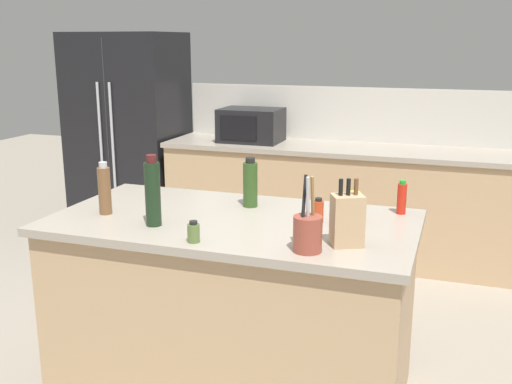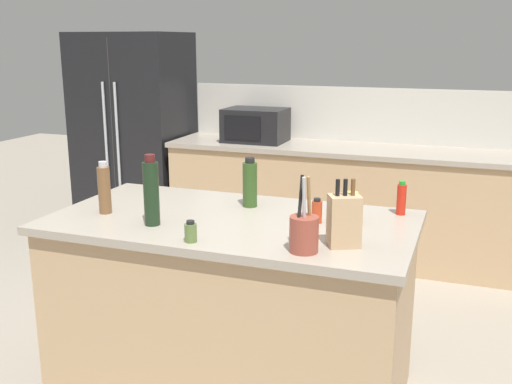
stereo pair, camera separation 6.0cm
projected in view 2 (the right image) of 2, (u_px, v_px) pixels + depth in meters
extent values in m
cube|color=tan|center=(367.00, 207.00, 4.94)|extent=(3.33, 0.62, 0.90)
cube|color=#9E9384|center=(370.00, 151.00, 4.83)|extent=(3.37, 0.66, 0.04)
cube|color=beige|center=(377.00, 115.00, 5.05)|extent=(3.33, 0.03, 0.46)
cube|color=tan|center=(232.00, 311.00, 3.04)|extent=(1.71, 0.89, 0.90)
cube|color=#9E9384|center=(231.00, 222.00, 2.93)|extent=(1.77, 0.95, 0.04)
cube|color=black|center=(135.00, 135.00, 5.61)|extent=(0.97, 0.72, 1.86)
cube|color=#2D2D2D|center=(113.00, 140.00, 5.28)|extent=(0.01, 0.00, 1.76)
cylinder|color=#ADB2B7|center=(106.00, 140.00, 5.28)|extent=(0.02, 0.02, 1.02)
cylinder|color=#ADB2B7|center=(118.00, 141.00, 5.24)|extent=(0.02, 0.02, 1.02)
cube|color=black|center=(256.00, 125.00, 5.12)|extent=(0.52, 0.38, 0.28)
cube|color=black|center=(242.00, 128.00, 4.95)|extent=(0.32, 0.01, 0.20)
cube|color=tan|center=(344.00, 221.00, 2.50)|extent=(0.16, 0.15, 0.22)
cylinder|color=black|center=(338.00, 188.00, 2.46)|extent=(0.02, 0.02, 0.07)
cylinder|color=black|center=(345.00, 187.00, 2.47)|extent=(0.02, 0.02, 0.07)
cylinder|color=brown|center=(353.00, 187.00, 2.47)|extent=(0.02, 0.02, 0.07)
cylinder|color=brown|center=(304.00, 234.00, 2.44)|extent=(0.12, 0.12, 0.15)
cylinder|color=olive|center=(309.00, 197.00, 2.41)|extent=(0.01, 0.05, 0.18)
cylinder|color=black|center=(301.00, 197.00, 2.41)|extent=(0.01, 0.05, 0.18)
cylinder|color=#B2B2B7|center=(304.00, 199.00, 2.39)|extent=(0.01, 0.03, 0.18)
cylinder|color=gold|center=(352.00, 209.00, 2.83)|extent=(0.08, 0.08, 0.14)
cylinder|color=gold|center=(353.00, 194.00, 2.81)|extent=(0.05, 0.05, 0.02)
cylinder|color=red|center=(401.00, 200.00, 2.97)|extent=(0.05, 0.05, 0.15)
cylinder|color=green|center=(402.00, 183.00, 2.95)|extent=(0.03, 0.03, 0.02)
cylinder|color=#2D4C1E|center=(250.00, 185.00, 3.11)|extent=(0.08, 0.08, 0.23)
cylinder|color=black|center=(250.00, 160.00, 3.07)|extent=(0.05, 0.05, 0.03)
cylinder|color=#B73D1E|center=(317.00, 212.00, 2.84)|extent=(0.05, 0.05, 0.11)
cylinder|color=black|center=(317.00, 200.00, 2.83)|extent=(0.03, 0.03, 0.02)
cylinder|color=black|center=(151.00, 194.00, 2.79)|extent=(0.07, 0.07, 0.30)
cylinder|color=#4C1919|center=(150.00, 158.00, 2.74)|extent=(0.05, 0.05, 0.04)
cylinder|color=#567038|center=(191.00, 233.00, 2.57)|extent=(0.05, 0.05, 0.08)
cylinder|color=black|center=(190.00, 222.00, 2.56)|extent=(0.04, 0.04, 0.02)
cylinder|color=brown|center=(104.00, 190.00, 2.99)|extent=(0.06, 0.06, 0.24)
cylinder|color=#B2B2B7|center=(103.00, 164.00, 2.95)|extent=(0.04, 0.04, 0.03)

